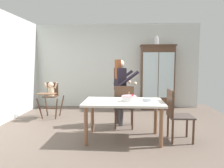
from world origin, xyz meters
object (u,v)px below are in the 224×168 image
at_px(china_cabinet, 157,77).
at_px(birthday_cake, 129,98).
at_px(ceramic_vase, 156,41).
at_px(dining_table, 123,106).
at_px(dining_chair_right_end, 175,111).
at_px(high_chair_with_toddler, 51,93).
at_px(serving_bowl, 147,100).
at_px(adult_person, 120,84).
at_px(dining_chair_far_side, 124,104).

xyz_separation_m(china_cabinet, birthday_cake, (-0.96, -2.78, -0.21)).
bearing_deg(birthday_cake, ceramic_vase, 71.91).
height_order(dining_table, dining_chair_right_end, dining_chair_right_end).
bearing_deg(birthday_cake, dining_table, 170.29).
height_order(high_chair_with_toddler, birthday_cake, high_chair_with_toddler).
bearing_deg(china_cabinet, high_chair_with_toddler, -157.45).
bearing_deg(high_chair_with_toddler, serving_bowl, -31.01).
relative_size(high_chair_with_toddler, adult_person, 0.62).
relative_size(ceramic_vase, high_chair_with_toddler, 0.28).
relative_size(birthday_cake, dining_chair_far_side, 0.29).
height_order(birthday_cake, dining_chair_far_side, dining_chair_far_side).
distance_m(ceramic_vase, serving_bowl, 3.12).
bearing_deg(adult_person, dining_chair_right_end, -150.23).
bearing_deg(high_chair_with_toddler, birthday_cake, -35.85).
relative_size(adult_person, dining_chair_far_side, 1.59).
height_order(birthday_cake, serving_bowl, birthday_cake).
height_order(dining_chair_far_side, dining_chair_right_end, same).
bearing_deg(birthday_cake, serving_bowl, 5.84).
distance_m(adult_person, dining_chair_right_end, 1.48).
height_order(ceramic_vase, dining_chair_far_side, ceramic_vase).
distance_m(china_cabinet, dining_table, 2.98).
relative_size(adult_person, dining_chair_right_end, 1.59).
distance_m(ceramic_vase, adult_person, 2.41).
bearing_deg(dining_chair_right_end, high_chair_with_toddler, 60.94).
height_order(dining_table, dining_chair_far_side, dining_chair_far_side).
bearing_deg(dining_chair_right_end, adult_person, 46.06).
distance_m(dining_table, dining_chair_far_side, 0.67).
relative_size(ceramic_vase, dining_table, 0.18).
bearing_deg(dining_chair_far_side, serving_bowl, 124.12).
bearing_deg(dining_table, dining_chair_far_side, 88.98).
distance_m(china_cabinet, birthday_cake, 2.95).
height_order(high_chair_with_toddler, adult_person, adult_person).
height_order(china_cabinet, serving_bowl, china_cabinet).
height_order(high_chair_with_toddler, serving_bowl, high_chair_with_toddler).
bearing_deg(dining_table, serving_bowl, 2.28).
relative_size(adult_person, serving_bowl, 8.50).
bearing_deg(serving_bowl, dining_chair_right_end, -4.02).
distance_m(china_cabinet, ceramic_vase, 1.12).
bearing_deg(high_chair_with_toddler, dining_table, -36.97).
bearing_deg(dining_chair_far_side, china_cabinet, -116.40).
bearing_deg(birthday_cake, dining_chair_right_end, -0.06).
relative_size(ceramic_vase, dining_chair_far_side, 0.28).
bearing_deg(adult_person, ceramic_vase, -48.07).
distance_m(ceramic_vase, high_chair_with_toddler, 3.51).
xyz_separation_m(ceramic_vase, birthday_cake, (-0.91, -2.78, -1.33)).
bearing_deg(adult_person, serving_bowl, -167.99).
xyz_separation_m(ceramic_vase, serving_bowl, (-0.56, -2.75, -1.36)).
relative_size(dining_table, serving_bowl, 8.36).
bearing_deg(adult_person, high_chair_with_toddler, 55.47).
distance_m(ceramic_vase, birthday_cake, 3.22).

